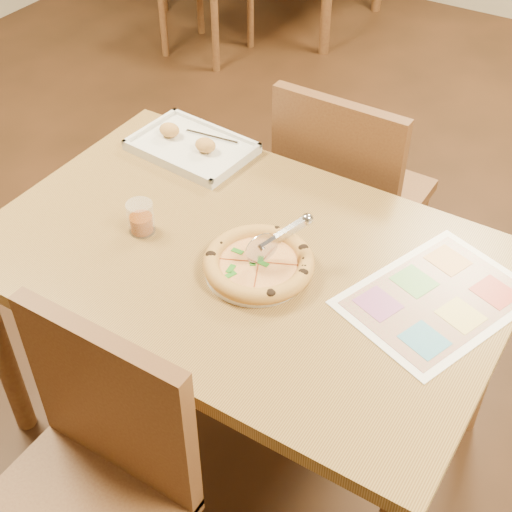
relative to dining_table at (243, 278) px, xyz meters
The scene contains 10 objects.
room 0.72m from the dining_table, ahead, with size 7.00×7.00×7.00m.
dining_table is the anchor object (origin of this frame).
chair_near 0.61m from the dining_table, 90.00° to the right, with size 0.42×0.42×0.47m.
chair_far 0.61m from the dining_table, 90.00° to the left, with size 0.42×0.42×0.47m.
plate 0.12m from the dining_table, 31.96° to the right, with size 0.25×0.25×0.01m, color white.
pizza 0.14m from the dining_table, 27.56° to the right, with size 0.27×0.27×0.04m.
pizza_cutter 0.20m from the dining_table, ahead, with size 0.10×0.15×0.10m.
appetizer_tray 0.50m from the dining_table, 141.02° to the left, with size 0.36×0.26×0.06m.
glass_tumbler 0.30m from the dining_table, 166.59° to the right, with size 0.07×0.07×0.09m.
menu 0.49m from the dining_table, 12.18° to the left, with size 0.30×0.42×0.01m, color white.
Camera 1 is at (0.73, -1.11, 1.90)m, focal length 50.00 mm.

